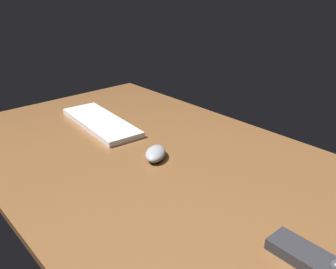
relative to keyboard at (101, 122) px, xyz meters
The scene contains 4 objects.
desk 32.18cm from the keyboard, ahead, with size 140.00×84.00×2.00cm, color brown.
keyboard is the anchor object (origin of this frame).
computer_mouse 32.77cm from the keyboard, ahead, with size 9.63×5.69×3.17cm, color #999EA5.
media_remote 85.00cm from the keyboard, ahead, with size 18.49×6.22×3.94cm.
Camera 1 is at (70.14, -57.08, 49.82)cm, focal length 37.26 mm.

